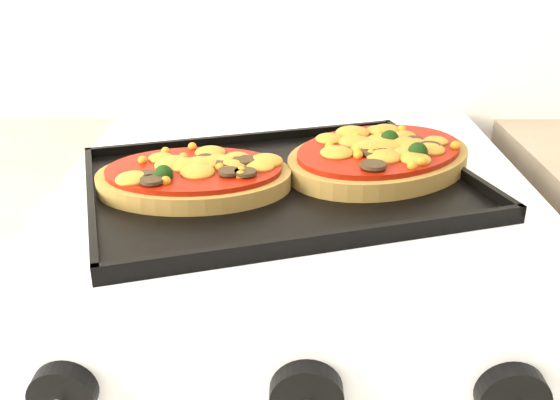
{
  "coord_description": "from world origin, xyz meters",
  "views": [
    {
      "loc": [
        -0.06,
        0.97,
        1.21
      ],
      "look_at": [
        -0.06,
        1.61,
        0.92
      ],
      "focal_mm": 40.0,
      "sensor_mm": 36.0,
      "label": 1
    }
  ],
  "objects": [
    {
      "name": "control_panel",
      "position": [
        -0.04,
        1.39,
        0.85
      ],
      "size": [
        0.6,
        0.02,
        0.09
      ],
      "primitive_type": "cube",
      "color": "silver",
      "rests_on": "stove"
    },
    {
      "name": "knob_left",
      "position": [
        -0.24,
        1.37,
        0.85
      ],
      "size": [
        0.06,
        0.02,
        0.06
      ],
      "primitive_type": "cylinder",
      "rotation": [
        1.57,
        0.0,
        0.0
      ],
      "color": "black",
      "rests_on": "control_panel"
    },
    {
      "name": "knob_center",
      "position": [
        -0.04,
        1.37,
        0.85
      ],
      "size": [
        0.06,
        0.02,
        0.06
      ],
      "primitive_type": "cylinder",
      "rotation": [
        1.57,
        0.0,
        0.0
      ],
      "color": "black",
      "rests_on": "control_panel"
    },
    {
      "name": "knob_right",
      "position": [
        0.13,
        1.37,
        0.85
      ],
      "size": [
        0.06,
        0.02,
        0.06
      ],
      "primitive_type": "cylinder",
      "rotation": [
        1.57,
        0.0,
        0.0
      ],
      "color": "black",
      "rests_on": "control_panel"
    },
    {
      "name": "baking_tray",
      "position": [
        -0.06,
        1.66,
        0.92
      ],
      "size": [
        0.52,
        0.45,
        0.02
      ],
      "primitive_type": "cube",
      "rotation": [
        0.0,
        0.0,
        0.3
      ],
      "color": "black",
      "rests_on": "stove"
    },
    {
      "name": "pizza_left",
      "position": [
        -0.16,
        1.65,
        0.94
      ],
      "size": [
        0.24,
        0.17,
        0.03
      ],
      "primitive_type": null,
      "rotation": [
        0.0,
        0.0,
        0.06
      ],
      "color": "olive",
      "rests_on": "baking_tray"
    },
    {
      "name": "pizza_right",
      "position": [
        0.06,
        1.71,
        0.94
      ],
      "size": [
        0.32,
        0.3,
        0.04
      ],
      "primitive_type": null,
      "rotation": [
        0.0,
        0.0,
        0.65
      ],
      "color": "olive",
      "rests_on": "baking_tray"
    }
  ]
}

